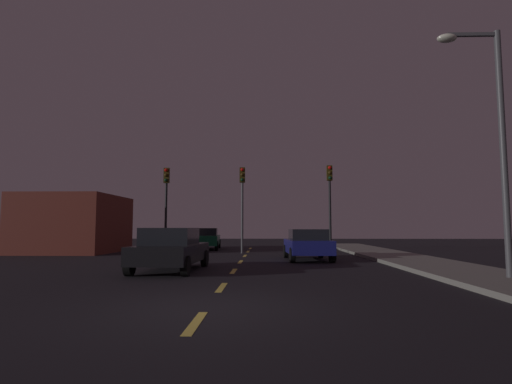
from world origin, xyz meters
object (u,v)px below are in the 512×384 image
object	(u,v)px
street_lamp_right	(492,128)
car_adjacent_lane	(171,249)
traffic_signal_right	(330,192)
traffic_signal_center	(242,193)
car_oncoming_far	(205,238)
traffic_signal_left	(166,193)
car_stopped_ahead	(308,244)

from	to	relation	value
street_lamp_right	car_adjacent_lane	bearing A→B (deg)	163.93
traffic_signal_right	car_adjacent_lane	bearing A→B (deg)	-126.40
traffic_signal_center	traffic_signal_right	distance (m)	5.17
car_adjacent_lane	car_oncoming_far	bearing A→B (deg)	93.67
traffic_signal_left	traffic_signal_center	world-z (taller)	traffic_signal_center
traffic_signal_center	car_oncoming_far	size ratio (longest dim) A/B	1.08
traffic_signal_right	car_stopped_ahead	bearing A→B (deg)	-111.01
car_oncoming_far	street_lamp_right	world-z (taller)	street_lamp_right
car_stopped_ahead	car_oncoming_far	bearing A→B (deg)	124.07
traffic_signal_left	car_oncoming_far	size ratio (longest dim) A/B	1.07
traffic_signal_center	street_lamp_right	world-z (taller)	street_lamp_right
traffic_signal_center	traffic_signal_right	xyz separation A→B (m)	(5.17, 0.00, 0.06)
car_stopped_ahead	traffic_signal_center	bearing A→B (deg)	124.95
car_stopped_ahead	street_lamp_right	xyz separation A→B (m)	(4.47, -7.66, 3.57)
car_stopped_ahead	street_lamp_right	distance (m)	9.56
car_stopped_ahead	car_adjacent_lane	distance (m)	7.16
traffic_signal_left	street_lamp_right	xyz separation A→B (m)	(12.34, -12.43, 0.77)
car_stopped_ahead	car_adjacent_lane	size ratio (longest dim) A/B	0.91
traffic_signal_right	car_adjacent_lane	size ratio (longest dim) A/B	1.18
traffic_signal_center	car_adjacent_lane	xyz separation A→B (m)	(-1.93, -9.63, -2.79)
traffic_signal_left	car_stopped_ahead	distance (m)	9.62
traffic_signal_center	traffic_signal_right	size ratio (longest dim) A/B	0.98
street_lamp_right	traffic_signal_center	bearing A→B (deg)	122.11
traffic_signal_left	car_stopped_ahead	xyz separation A→B (m)	(7.87, -4.77, -2.80)
car_oncoming_far	traffic_signal_left	bearing A→B (deg)	-111.50
traffic_signal_right	street_lamp_right	bearing A→B (deg)	-78.05
traffic_signal_center	car_oncoming_far	distance (m)	5.88
car_adjacent_lane	car_stopped_ahead	bearing A→B (deg)	42.68
car_oncoming_far	traffic_signal_right	bearing A→B (deg)	-28.49
car_adjacent_lane	car_oncoming_far	world-z (taller)	car_adjacent_lane
traffic_signal_center	car_adjacent_lane	size ratio (longest dim) A/B	1.15
traffic_signal_left	car_adjacent_lane	xyz separation A→B (m)	(2.61, -9.63, -2.78)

